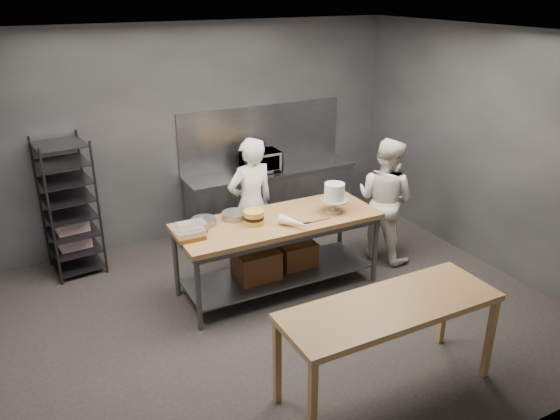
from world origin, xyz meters
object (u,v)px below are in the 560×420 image
object	(u,v)px
microwave	(261,162)
frosted_cake_stand	(334,194)
chef_behind	(251,204)
layer_cake	(254,217)
speed_rack	(69,208)
near_counter	(390,313)
work_table	(276,245)
chef_right	(385,200)

from	to	relation	value
microwave	frosted_cake_stand	distance (m)	1.82
chef_behind	layer_cake	distance (m)	0.73
speed_rack	layer_cake	size ratio (longest dim) A/B	7.57
frosted_cake_stand	layer_cake	xyz separation A→B (m)	(-1.00, 0.11, -0.14)
near_counter	layer_cake	bearing A→B (deg)	99.84
work_table	microwave	distance (m)	1.86
chef_behind	chef_right	bearing A→B (deg)	155.98
near_counter	microwave	world-z (taller)	microwave
work_table	chef_behind	world-z (taller)	chef_behind
microwave	speed_rack	bearing A→B (deg)	-178.30
chef_behind	chef_right	distance (m)	1.76
near_counter	frosted_cake_stand	xyz separation A→B (m)	(0.65, 1.93, 0.33)
microwave	chef_behind	bearing A→B (deg)	-121.65
layer_cake	frosted_cake_stand	bearing A→B (deg)	-6.41
chef_behind	chef_right	world-z (taller)	chef_behind
chef_behind	layer_cake	world-z (taller)	chef_behind
speed_rack	chef_right	size ratio (longest dim) A/B	1.06
work_table	layer_cake	world-z (taller)	layer_cake
chef_right	speed_rack	bearing A→B (deg)	45.26
chef_behind	chef_right	size ratio (longest dim) A/B	1.05
chef_right	layer_cake	distance (m)	1.95
chef_behind	layer_cake	size ratio (longest dim) A/B	7.51
near_counter	frosted_cake_stand	bearing A→B (deg)	71.43
work_table	speed_rack	world-z (taller)	speed_rack
work_table	layer_cake	bearing A→B (deg)	-176.90
speed_rack	microwave	distance (m)	2.70
near_counter	chef_behind	world-z (taller)	chef_behind
chef_behind	near_counter	bearing A→B (deg)	86.66
near_counter	chef_right	distance (m)	2.66
speed_rack	chef_behind	distance (m)	2.26
chef_behind	frosted_cake_stand	size ratio (longest dim) A/B	4.89
work_table	speed_rack	size ratio (longest dim) A/B	1.37
near_counter	chef_right	size ratio (longest dim) A/B	1.21
chef_right	chef_behind	bearing A→B (deg)	48.70
chef_behind	frosted_cake_stand	bearing A→B (deg)	128.09
near_counter	frosted_cake_stand	world-z (taller)	frosted_cake_stand
chef_right	layer_cake	bearing A→B (deg)	70.42
speed_rack	chef_behind	size ratio (longest dim) A/B	1.01
work_table	chef_right	bearing A→B (deg)	2.83
chef_right	frosted_cake_stand	xyz separation A→B (m)	(-0.94, -0.21, 0.32)
speed_rack	layer_cake	bearing A→B (deg)	-42.29
work_table	near_counter	bearing A→B (deg)	-88.28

